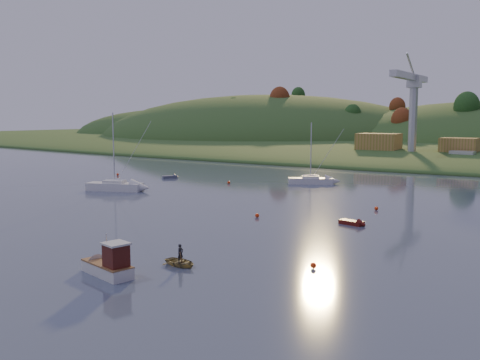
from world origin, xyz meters
The scene contains 22 objects.
far_shore centered at (0.00, 230.00, 0.00)m, with size 620.00×220.00×1.50m, color #2F4C1E.
shore_slope centered at (0.00, 165.00, 0.00)m, with size 640.00×150.00×7.00m, color #2F4C1E.
hill_left_far centered at (-160.00, 215.00, 0.00)m, with size 120.00×100.00×32.00m, color #2F4C1E.
hill_left centered at (-90.00, 200.00, 0.00)m, with size 170.00×140.00×44.00m, color #2F4C1E.
hillside_trees centered at (0.00, 185.00, 0.00)m, with size 280.00×50.00×32.00m, color #1A4217, non-canonical shape.
wharf centered at (5.00, 122.00, 1.20)m, with size 42.00×16.00×2.40m, color slate.
shed_west centered at (-8.00, 123.00, 4.80)m, with size 11.00×8.00×4.80m, color olive.
shed_east centered at (13.00, 124.00, 4.40)m, with size 9.00×7.00×4.00m, color olive.
dock_crane centered at (2.00, 118.39, 17.17)m, with size 3.20×28.00×20.30m.
fishing_boat centered at (10.65, 5.09, 0.81)m, with size 6.01×3.07×3.67m.
sailboat_near centered at (-22.92, 38.16, 0.80)m, with size 9.44×5.69×12.57m.
sailboat_far centered at (-0.01, 63.28, 0.71)m, with size 7.99×5.96×10.90m.
canoe centered at (14.08, 10.00, 0.31)m, with size 2.15×3.00×0.62m, color #938551.
paddler centered at (14.08, 10.00, 0.77)m, with size 0.56×0.37×1.54m, color black.
red_tender centered at (20.09, 33.15, 0.23)m, with size 3.43×1.81×1.11m.
grey_dinghy centered at (-26.49, 56.78, 0.25)m, with size 2.85×3.37×1.22m.
work_vessel centered at (15.00, 118.00, 1.23)m, with size 13.79×5.92×3.45m.
buoy_0 centered at (23.39, 15.23, 0.25)m, with size 0.50×0.50×0.50m, color #EE350C.
buoy_1 centered at (18.75, 43.65, 0.25)m, with size 0.50×0.50×0.50m, color #EE350C.
buoy_2 centered at (-38.52, 53.88, 0.25)m, with size 0.50×0.50×0.50m, color #EE350C.
buoy_3 centered at (-12.31, 55.46, 0.25)m, with size 0.50×0.50×0.50m, color #EE350C.
buoy_4 centered at (8.50, 31.05, 0.25)m, with size 0.50×0.50×0.50m, color #EE350C.
Camera 1 is at (41.12, -22.54, 12.06)m, focal length 40.00 mm.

